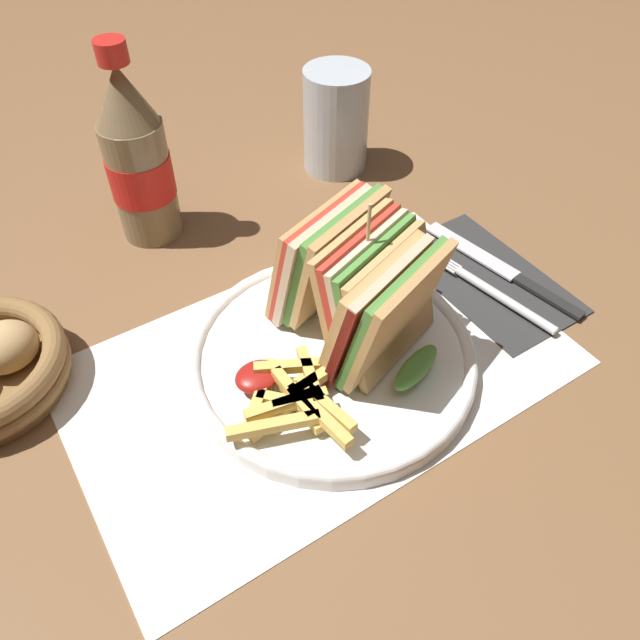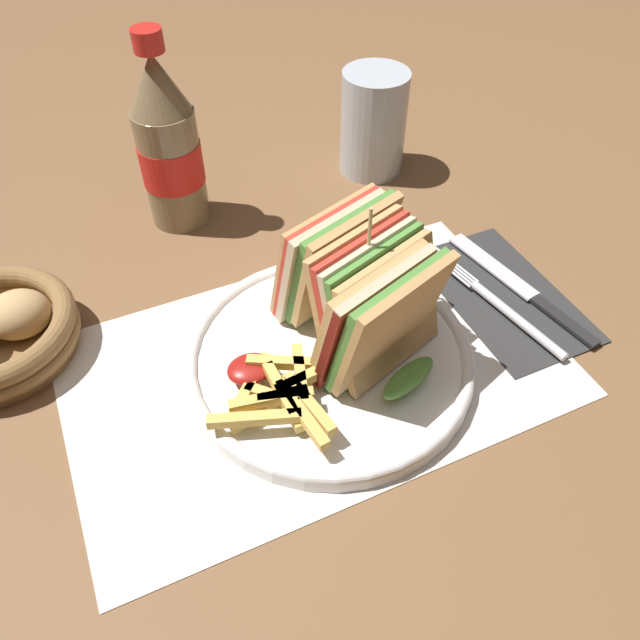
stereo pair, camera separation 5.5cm
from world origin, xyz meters
name	(u,v)px [view 1 (the left image)]	position (x,y,z in m)	size (l,w,h in m)	color
ground_plane	(371,368)	(0.00, 0.00, 0.00)	(4.00, 4.00, 0.00)	brown
placemat	(319,367)	(-0.04, 0.03, 0.00)	(0.44, 0.27, 0.00)	silver
plate_main	(332,356)	(-0.03, 0.02, 0.01)	(0.26, 0.26, 0.02)	white
club_sandwich	(362,289)	(0.01, 0.03, 0.07)	(0.13, 0.19, 0.15)	tan
fries_pile	(294,398)	(-0.09, -0.01, 0.03)	(0.11, 0.11, 0.02)	#E0B756
ketchup_blob	(258,376)	(-0.10, 0.03, 0.03)	(0.04, 0.03, 0.01)	maroon
napkin	(486,277)	(0.17, 0.03, 0.00)	(0.11, 0.19, 0.00)	#2D2D2D
fork	(488,289)	(0.16, 0.01, 0.01)	(0.04, 0.20, 0.01)	silver
knife	(503,269)	(0.19, 0.03, 0.01)	(0.05, 0.19, 0.00)	black
coke_bottle_near	(137,159)	(-0.09, 0.30, 0.09)	(0.07, 0.07, 0.21)	#7A6647
glass_near	(336,120)	(0.16, 0.30, 0.06)	(0.08, 0.08, 0.12)	silver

